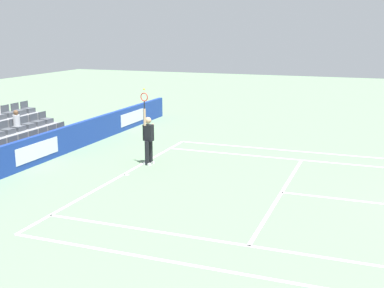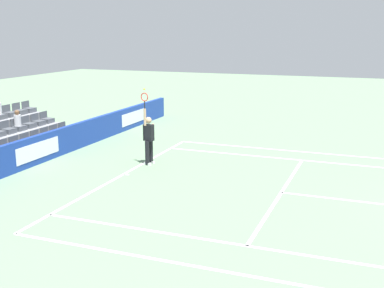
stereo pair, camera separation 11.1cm
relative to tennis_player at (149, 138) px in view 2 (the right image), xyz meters
name	(u,v)px [view 2 (the right image)]	position (x,y,z in m)	size (l,w,h in m)	color
line_baseline	(124,174)	(1.51, -0.25, -0.99)	(10.97, 0.10, 0.01)	white
line_service	(281,192)	(1.51, 5.24, -0.99)	(8.23, 0.10, 0.01)	white
line_singles_sideline_left	(266,249)	(5.62, 5.69, -0.99)	(0.10, 11.89, 0.01)	white
line_singles_sideline_right	(314,161)	(-2.61, 5.69, -0.99)	(0.10, 11.89, 0.01)	white
line_doubles_sideline_left	(252,276)	(6.99, 5.69, -0.99)	(0.10, 11.89, 0.01)	white
line_doubles_sideline_right	(319,153)	(-3.98, 5.69, -0.99)	(0.10, 11.89, 0.01)	white
line_centre_mark	(126,174)	(1.51, -0.15, -0.99)	(0.10, 0.20, 0.01)	white
sponsor_barrier	(36,150)	(1.51, -3.91, -0.45)	(22.62, 0.22, 1.08)	#193899
tennis_player	(149,138)	(0.00, 0.00, 0.00)	(0.52, 0.39, 2.85)	black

